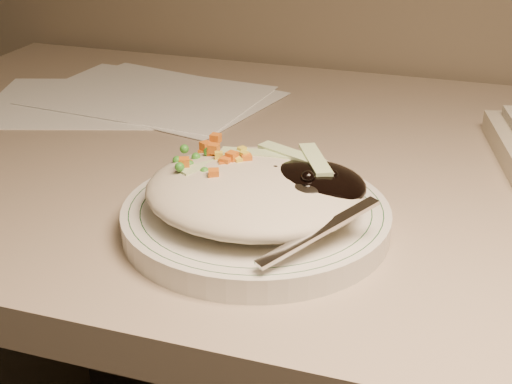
% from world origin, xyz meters
% --- Properties ---
extents(desk, '(1.40, 0.70, 0.74)m').
position_xyz_m(desk, '(0.00, 1.38, 0.54)').
color(desk, gray).
rests_on(desk, ground).
extents(plate, '(0.24, 0.24, 0.02)m').
position_xyz_m(plate, '(-0.11, 1.20, 0.75)').
color(plate, silver).
rests_on(plate, desk).
extents(plate_rim, '(0.23, 0.23, 0.00)m').
position_xyz_m(plate_rim, '(-0.11, 1.20, 0.76)').
color(plate_rim, '#144723').
rests_on(plate_rim, plate).
extents(meal, '(0.21, 0.19, 0.05)m').
position_xyz_m(meal, '(-0.11, 1.20, 0.78)').
color(meal, '#B4A892').
rests_on(meal, plate).
extents(papers, '(0.41, 0.33, 0.00)m').
position_xyz_m(papers, '(-0.38, 1.50, 0.74)').
color(papers, white).
rests_on(papers, desk).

